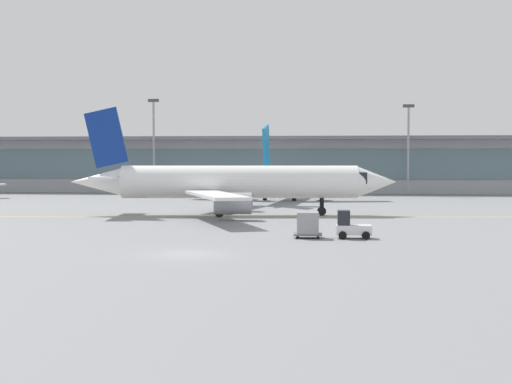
{
  "coord_description": "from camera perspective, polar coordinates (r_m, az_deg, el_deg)",
  "views": [
    {
      "loc": [
        8.61,
        -44.04,
        5.98
      ],
      "look_at": [
        2.44,
        18.85,
        3.0
      ],
      "focal_mm": 50.92,
      "sensor_mm": 36.0,
      "label": 1
    }
  ],
  "objects": [
    {
      "name": "ground_plane",
      "position": [
        45.27,
        -5.43,
        -4.9
      ],
      "size": [
        400.0,
        400.0,
        0.0
      ],
      "primitive_type": "plane",
      "color": "gray"
    },
    {
      "name": "baggage_tug",
      "position": [
        54.3,
        7.45,
        -2.7
      ],
      "size": [
        2.63,
        1.67,
        2.1
      ],
      "rotation": [
        0.0,
        0.0,
        0.02
      ],
      "color": "silver",
      "rests_on": "ground_plane"
    },
    {
      "name": "apron_light_mast_1",
      "position": [
        121.94,
        -8.04,
        3.89
      ],
      "size": [
        1.8,
        0.36,
        15.74
      ],
      "color": "gray",
      "rests_on": "ground_plane"
    },
    {
      "name": "apron_light_mast_2",
      "position": [
        118.79,
        11.87,
        3.59
      ],
      "size": [
        1.8,
        0.36,
        14.53
      ],
      "color": "gray",
      "rests_on": "ground_plane"
    },
    {
      "name": "terminal_concourse",
      "position": [
        126.29,
        1.7,
        2.22
      ],
      "size": [
        195.88,
        11.0,
        9.6
      ],
      "color": "#9EA3A8",
      "rests_on": "ground_plane"
    },
    {
      "name": "taxiway_centreline_stripe",
      "position": [
        73.49,
        -1.47,
        -1.97
      ],
      "size": [
        109.55,
        10.68,
        0.01
      ],
      "primitive_type": "cube",
      "rotation": [
        0.0,
        0.0,
        0.09
      ],
      "color": "yellow",
      "rests_on": "ground_plane"
    },
    {
      "name": "cargo_dolly_lead",
      "position": [
        54.2,
        4.1,
        -2.52
      ],
      "size": [
        2.14,
        1.65,
        1.94
      ],
      "rotation": [
        0.0,
        0.0,
        0.02
      ],
      "color": "#595B60",
      "rests_on": "ground_plane"
    },
    {
      "name": "taxiing_regional_jet",
      "position": [
        75.29,
        -1.62,
        0.72
      ],
      "size": [
        34.02,
        31.49,
        11.26
      ],
      "rotation": [
        0.0,
        0.0,
        0.09
      ],
      "color": "white",
      "rests_on": "ground_plane"
    },
    {
      "name": "gate_airplane_1",
      "position": [
        102.82,
        1.98,
        1.07
      ],
      "size": [
        28.52,
        30.8,
        10.2
      ],
      "rotation": [
        0.0,
        0.0,
        1.48
      ],
      "color": "white",
      "rests_on": "ground_plane"
    }
  ]
}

